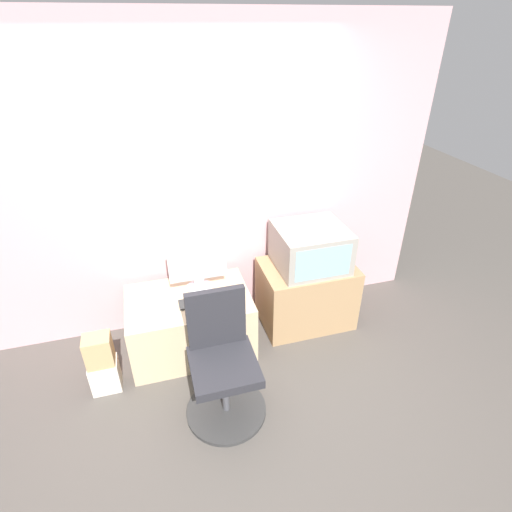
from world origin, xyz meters
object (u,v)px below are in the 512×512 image
(main_monitor, at_px, (198,265))
(cardboard_box_lower, at_px, (105,375))
(keyboard, at_px, (202,301))
(mouse, at_px, (231,294))
(crt_tv, at_px, (310,247))
(office_chair, at_px, (223,368))

(main_monitor, height_order, cardboard_box_lower, main_monitor)
(keyboard, relative_size, mouse, 5.54)
(crt_tv, xyz_separation_m, office_chair, (-0.97, -0.79, -0.40))
(keyboard, bearing_deg, crt_tv, 9.73)
(mouse, bearing_deg, main_monitor, 142.20)
(mouse, height_order, office_chair, office_chair)
(main_monitor, relative_size, office_chair, 0.50)
(mouse, bearing_deg, keyboard, -174.48)
(mouse, xyz_separation_m, crt_tv, (0.76, 0.15, 0.25))
(main_monitor, height_order, crt_tv, main_monitor)
(crt_tv, bearing_deg, main_monitor, 178.21)
(mouse, xyz_separation_m, office_chair, (-0.21, -0.64, -0.15))
(main_monitor, bearing_deg, keyboard, -93.49)
(main_monitor, xyz_separation_m, cardboard_box_lower, (-0.83, -0.39, -0.63))
(main_monitor, distance_m, keyboard, 0.30)
(crt_tv, bearing_deg, cardboard_box_lower, -168.88)
(main_monitor, height_order, mouse, main_monitor)
(keyboard, height_order, office_chair, office_chair)
(crt_tv, xyz_separation_m, cardboard_box_lower, (-1.82, -0.36, -0.66))
(cardboard_box_lower, bearing_deg, keyboard, 12.80)
(main_monitor, bearing_deg, mouse, -37.80)
(crt_tv, bearing_deg, keyboard, -170.27)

